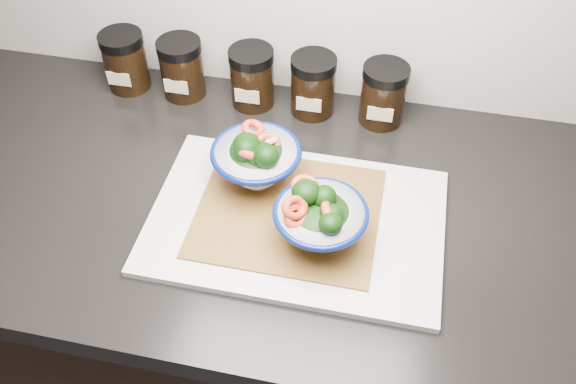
% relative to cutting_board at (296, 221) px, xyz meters
% --- Properties ---
extents(cabinet, '(3.43, 0.58, 0.86)m').
position_rel_cutting_board_xyz_m(cabinet, '(-0.14, 0.04, -0.48)').
color(cabinet, black).
rests_on(cabinet, ground).
extents(countertop, '(3.50, 0.60, 0.04)m').
position_rel_cutting_board_xyz_m(countertop, '(-0.14, 0.04, -0.03)').
color(countertop, black).
rests_on(countertop, cabinet).
extents(cutting_board, '(0.45, 0.30, 0.01)m').
position_rel_cutting_board_xyz_m(cutting_board, '(0.00, 0.00, 0.00)').
color(cutting_board, beige).
rests_on(cutting_board, countertop).
extents(bamboo_mat, '(0.28, 0.24, 0.00)m').
position_rel_cutting_board_xyz_m(bamboo_mat, '(-0.01, 0.01, 0.01)').
color(bamboo_mat, olive).
rests_on(bamboo_mat, cutting_board).
extents(bowl_left, '(0.14, 0.14, 0.10)m').
position_rel_cutting_board_xyz_m(bowl_left, '(-0.08, 0.06, 0.06)').
color(bowl_left, white).
rests_on(bowl_left, bamboo_mat).
extents(bowl_right, '(0.14, 0.14, 0.10)m').
position_rel_cutting_board_xyz_m(bowl_right, '(0.04, -0.03, 0.05)').
color(bowl_right, white).
rests_on(bowl_right, bamboo_mat).
extents(spice_jar_a, '(0.08, 0.08, 0.11)m').
position_rel_cutting_board_xyz_m(spice_jar_a, '(-0.39, 0.28, 0.05)').
color(spice_jar_a, black).
rests_on(spice_jar_a, countertop).
extents(spice_jar_b, '(0.08, 0.08, 0.11)m').
position_rel_cutting_board_xyz_m(spice_jar_b, '(-0.27, 0.28, 0.05)').
color(spice_jar_b, black).
rests_on(spice_jar_b, countertop).
extents(spice_jar_c, '(0.08, 0.08, 0.11)m').
position_rel_cutting_board_xyz_m(spice_jar_c, '(-0.14, 0.28, 0.05)').
color(spice_jar_c, black).
rests_on(spice_jar_c, countertop).
extents(spice_jar_d, '(0.08, 0.08, 0.11)m').
position_rel_cutting_board_xyz_m(spice_jar_d, '(-0.03, 0.28, 0.05)').
color(spice_jar_d, black).
rests_on(spice_jar_d, countertop).
extents(spice_jar_e, '(0.08, 0.08, 0.11)m').
position_rel_cutting_board_xyz_m(spice_jar_e, '(0.10, 0.28, 0.05)').
color(spice_jar_e, black).
rests_on(spice_jar_e, countertop).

